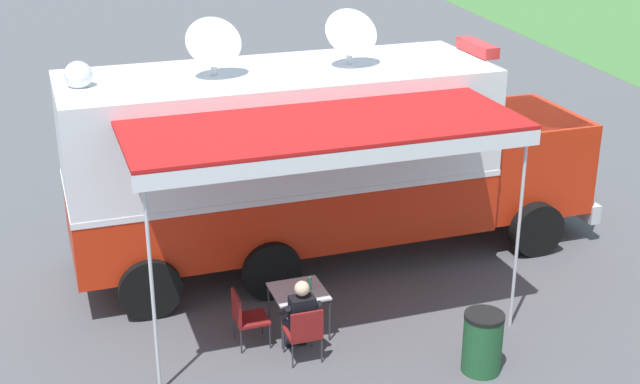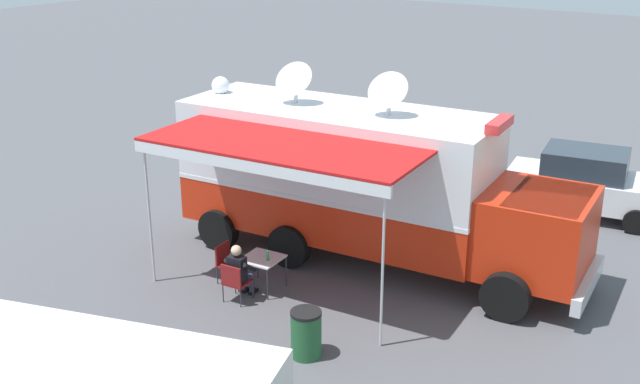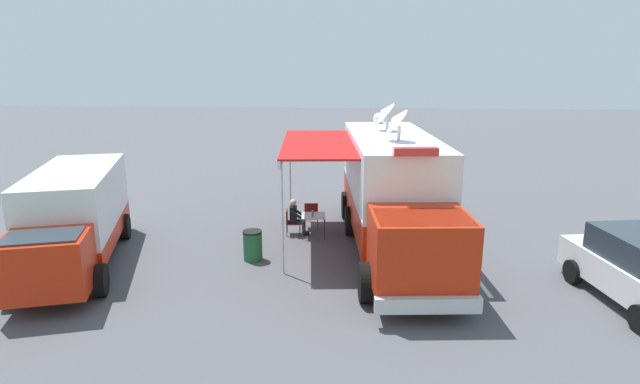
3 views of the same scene
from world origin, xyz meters
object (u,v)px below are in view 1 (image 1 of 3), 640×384
water_bottle (310,283)px  car_behind_truck (400,109)px  folding_chair_beside_table (245,315)px  seated_responder (300,316)px  command_truck (321,155)px  trash_bin (482,342)px  folding_table (298,294)px  folding_chair_at_table (304,330)px

water_bottle → car_behind_truck: size_ratio=0.05×
folding_chair_beside_table → seated_responder: bearing=58.5°
water_bottle → command_truck: bearing=162.6°
command_truck → trash_bin: size_ratio=10.63×
folding_chair_beside_table → trash_bin: bearing=65.1°
folding_table → seated_responder: seated_responder is taller
folding_table → trash_bin: 2.83m
command_truck → water_bottle: bearing=-17.4°
folding_chair_beside_table → trash_bin: 3.48m
water_bottle → folding_chair_at_table: size_ratio=0.26×
folding_chair_at_table → car_behind_truck: (-9.14, 4.47, 0.37)m
folding_table → folding_chair_beside_table: size_ratio=1.00×
trash_bin → car_behind_truck: car_behind_truck is taller
folding_chair_at_table → trash_bin: 2.53m
command_truck → folding_table: bearing=-20.9°
folding_chair_beside_table → car_behind_truck: car_behind_truck is taller
command_truck → folding_chair_at_table: command_truck is taller
seated_responder → car_behind_truck: car_behind_truck is taller
water_bottle → folding_chair_beside_table: water_bottle is taller
seated_responder → trash_bin: seated_responder is taller
seated_responder → folding_table: bearing=170.4°
trash_bin → car_behind_truck: 10.18m
command_truck → car_behind_truck: 6.79m
trash_bin → command_truck: bearing=-162.3°
trash_bin → car_behind_truck: bearing=168.2°
command_truck → seated_responder: command_truck is taller
command_truck → folding_chair_beside_table: 3.57m
water_bottle → trash_bin: bearing=53.2°
folding_table → water_bottle: 0.24m
folding_chair_at_table → folding_chair_beside_table: size_ratio=1.00×
folding_chair_at_table → seated_responder: (-0.19, -0.02, 0.14)m
folding_table → water_bottle: bearing=84.4°
water_bottle → car_behind_truck: (-8.36, 4.21, 0.05)m
water_bottle → seated_responder: bearing=-24.7°
command_truck → trash_bin: bearing=17.7°
folding_table → trash_bin: bearing=55.0°
water_bottle → trash_bin: (1.60, 2.14, -0.38)m
command_truck → water_bottle: 2.92m
folding_table → water_bottle: size_ratio=3.89×
folding_chair_at_table → seated_responder: 0.23m
folding_chair_at_table → seated_responder: seated_responder is taller
water_bottle → folding_table: bearing=-95.6°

